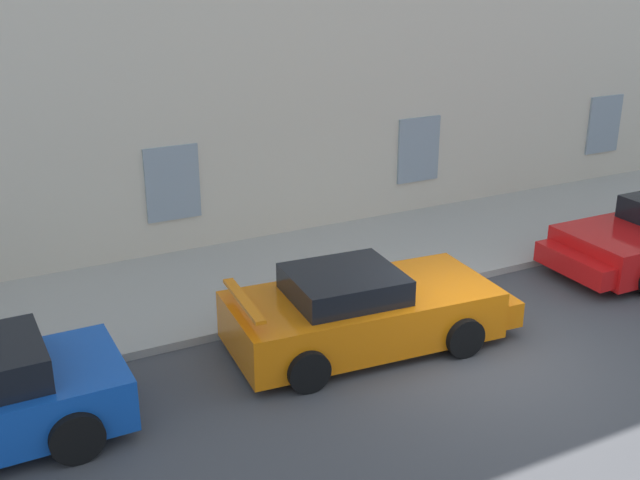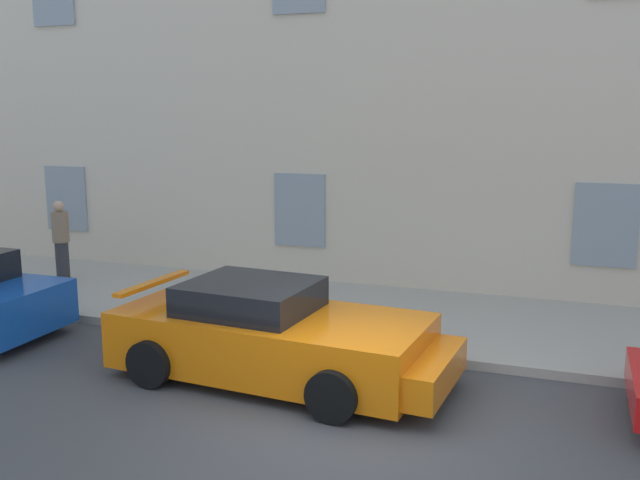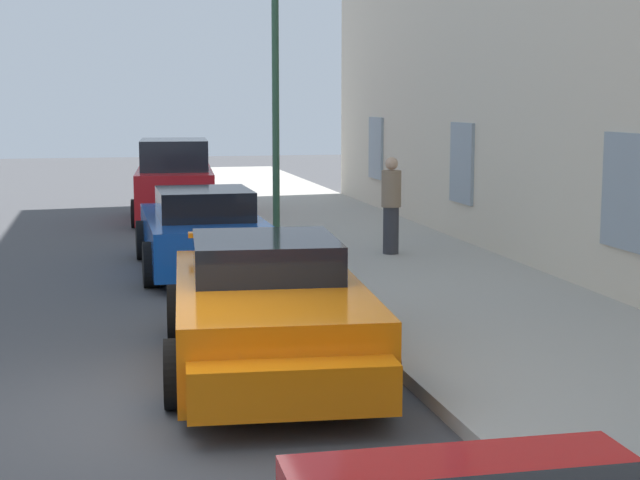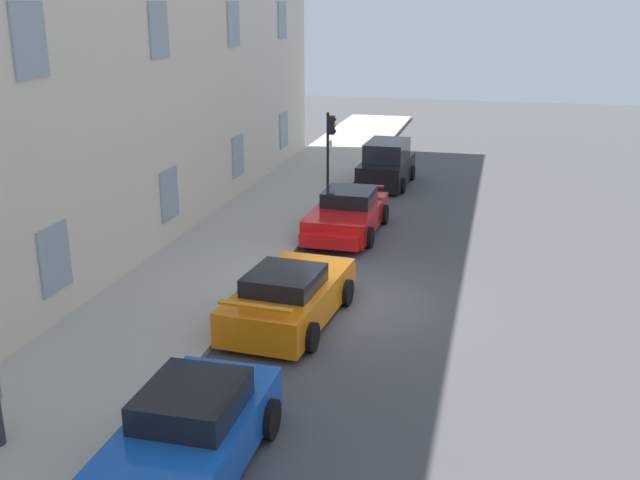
% 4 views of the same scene
% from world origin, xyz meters
% --- Properties ---
extents(ground_plane, '(80.00, 80.00, 0.00)m').
position_xyz_m(ground_plane, '(0.00, 0.00, 0.00)').
color(ground_plane, '#444447').
extents(sidewalk, '(60.00, 3.77, 0.14)m').
position_xyz_m(sidewalk, '(0.00, 4.25, 0.07)').
color(sidewalk, '#A8A399').
rests_on(sidewalk, ground).
extents(building_facade, '(36.59, 3.91, 10.37)m').
position_xyz_m(building_facade, '(0.00, 7.84, 5.21)').
color(building_facade, beige).
rests_on(building_facade, ground).
extents(sportscar_red_lead, '(4.61, 2.06, 1.36)m').
position_xyz_m(sportscar_red_lead, '(-7.55, 1.11, 0.60)').
color(sportscar_red_lead, '#144CB2').
rests_on(sportscar_red_lead, ground).
extents(sportscar_yellow_flank, '(4.72, 2.37, 1.32)m').
position_xyz_m(sportscar_yellow_flank, '(-1.28, 1.17, 0.58)').
color(sportscar_yellow_flank, orange).
rests_on(sportscar_yellow_flank, ground).
extents(sportscar_white_middle, '(4.56, 2.19, 1.33)m').
position_xyz_m(sportscar_white_middle, '(5.38, 1.33, 0.58)').
color(sportscar_white_middle, red).
rests_on(sportscar_white_middle, ground).
extents(hatchback_distant, '(3.95, 1.99, 1.76)m').
position_xyz_m(hatchback_distant, '(12.20, 1.14, 0.80)').
color(hatchback_distant, black).
rests_on(hatchback_distant, ground).
extents(traffic_light, '(0.44, 0.36, 3.07)m').
position_xyz_m(traffic_light, '(9.37, 2.78, 2.24)').
color(traffic_light, black).
rests_on(traffic_light, sidewalk).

